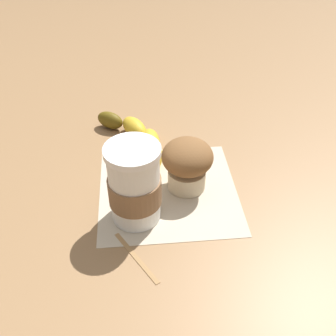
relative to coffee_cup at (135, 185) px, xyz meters
The scene contains 6 objects.
ground_plane 0.10m from the coffee_cup, 46.09° to the right, with size 3.00×3.00×0.00m, color #936D47.
paper_napkin 0.10m from the coffee_cup, 46.09° to the right, with size 0.23×0.23×0.00m, color beige.
coffee_cup is the anchor object (origin of this frame).
muffin 0.11m from the coffee_cup, 55.70° to the right, with size 0.09×0.09×0.09m.
banana 0.20m from the coffee_cup, ahead, with size 0.20×0.14×0.04m.
wooden_stirrer 0.11m from the coffee_cup, behind, with size 0.11×0.01×0.00m, color #9E7547.
Camera 1 is at (-0.50, 0.05, 0.46)m, focal length 42.00 mm.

